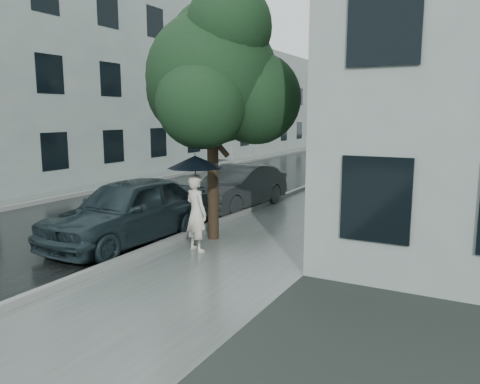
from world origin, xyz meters
The scene contains 14 objects.
ground centered at (0.00, 0.00, 0.00)m, with size 120.00×120.00×0.00m, color black.
sidewalk centered at (0.25, 12.00, 0.00)m, with size 3.50×60.00×0.01m, color slate.
kerb_near centered at (-1.57, 12.00, 0.07)m, with size 0.15×60.00×0.15m, color slate.
asphalt_road centered at (-5.08, 12.00, 0.00)m, with size 6.85×60.00×0.00m, color black.
kerb_far centered at (-8.57, 12.00, 0.07)m, with size 0.15×60.00×0.15m, color slate.
sidewalk_far centered at (-9.50, 12.00, 0.00)m, with size 1.70×60.00×0.01m, color #4C5451.
building_far_a centered at (-13.77, 8.00, 4.75)m, with size 7.02×20.00×9.50m.
building_far_b centered at (-13.77, 30.00, 4.00)m, with size 7.02×18.00×8.00m.
pedestrian centered at (-0.71, 1.92, 0.88)m, with size 0.63×0.42×1.74m, color beige.
umbrella centered at (-0.75, 1.97, 2.02)m, with size 1.53×1.53×1.27m.
street_tree centered at (-0.92, 3.12, 3.95)m, with size 4.07×3.70×5.94m.
lamp_post centered at (-1.60, 13.58, 2.91)m, with size 0.83×0.42×5.09m.
car_near centered at (-2.54, 1.77, 0.79)m, with size 1.86×4.62×1.57m, color #1A272C.
car_far centered at (-2.20, 6.68, 0.71)m, with size 1.49×4.27×1.41m, color #25292B.
Camera 1 is at (4.95, -6.67, 3.07)m, focal length 35.00 mm.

